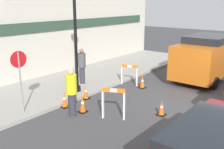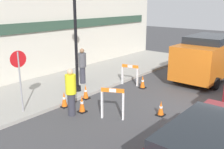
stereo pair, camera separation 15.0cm
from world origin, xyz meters
name	(u,v)px [view 1 (the left image)]	position (x,y,z in m)	size (l,w,h in m)	color
ground_plane	(204,109)	(0.00, 0.00, 0.00)	(60.00, 60.00, 0.00)	#424244
sidewalk_slab	(86,78)	(0.00, 6.46, 0.06)	(18.00, 3.93, 0.13)	#9E9B93
storefront_facade	(59,26)	(0.00, 8.50, 2.75)	(18.00, 0.22, 5.50)	beige
streetlamp_post	(75,20)	(-1.89, 5.15, 3.30)	(0.44, 0.44, 4.91)	black
stop_sign	(20,72)	(-4.78, 5.01, 1.66)	(0.60, 0.08, 2.28)	gray
barricade_0	(113,103)	(-2.93, 2.23, 0.61)	(0.50, 0.80, 1.14)	white
barricade_1	(129,74)	(0.68, 4.08, 0.56)	(0.35, 0.86, 1.04)	white
traffic_cone_0	(65,100)	(-3.32, 4.40, 0.32)	(0.30, 0.30, 0.65)	black
traffic_cone_1	(86,92)	(-2.12, 4.40, 0.30)	(0.30, 0.30, 0.63)	black
traffic_cone_2	(83,104)	(-3.22, 3.49, 0.32)	(0.30, 0.30, 0.67)	black
traffic_cone_3	(142,82)	(0.66, 3.30, 0.31)	(0.30, 0.30, 0.65)	black
traffic_cone_4	(161,108)	(-1.59, 1.04, 0.27)	(0.30, 0.30, 0.56)	black
person_worker	(72,91)	(-3.66, 3.58, 0.95)	(0.44, 0.44, 1.77)	#33333D
person_pedestrian	(82,65)	(-0.91, 5.82, 1.06)	(0.50, 0.50, 1.75)	#33333D
work_van	(207,55)	(4.29, 1.52, 1.28)	(5.11, 2.25, 2.35)	#D16619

